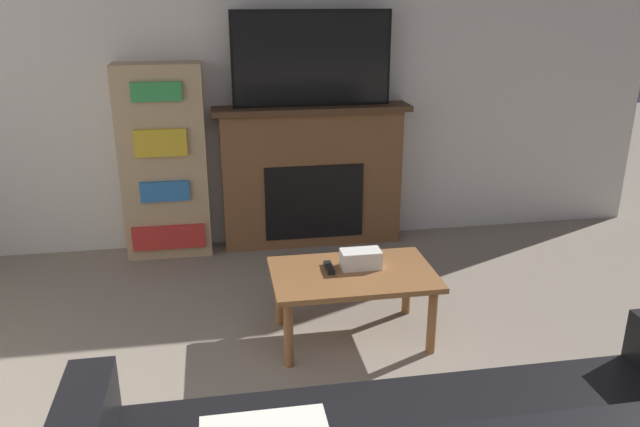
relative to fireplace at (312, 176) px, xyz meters
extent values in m
cube|color=silver|center=(-0.35, 0.14, 0.81)|extent=(6.11, 0.06, 2.70)
cube|color=brown|center=(0.00, 0.00, -0.02)|extent=(1.34, 0.22, 1.02)
cube|color=black|center=(0.00, -0.11, -0.17)|extent=(0.74, 0.01, 0.56)
cube|color=#4C331E|center=(0.00, -0.02, 0.51)|extent=(1.44, 0.28, 0.04)
cube|color=black|center=(0.00, -0.02, 0.86)|extent=(1.14, 0.03, 0.67)
cube|color=black|center=(0.00, -0.03, 0.86)|extent=(1.10, 0.01, 0.63)
cube|color=brown|center=(0.00, -1.45, -0.15)|extent=(0.89, 0.57, 0.03)
cylinder|color=brown|center=(-0.39, -1.67, -0.35)|extent=(0.05, 0.05, 0.37)
cylinder|color=brown|center=(0.38, -1.67, -0.35)|extent=(0.05, 0.05, 0.37)
cylinder|color=brown|center=(-0.39, -1.22, -0.35)|extent=(0.05, 0.05, 0.37)
cylinder|color=brown|center=(0.38, -1.22, -0.35)|extent=(0.05, 0.05, 0.37)
cube|color=white|center=(0.05, -1.39, -0.08)|extent=(0.22, 0.12, 0.10)
cube|color=black|center=(-0.13, -1.39, -0.12)|extent=(0.04, 0.15, 0.02)
cube|color=tan|center=(-1.07, -0.02, 0.16)|extent=(0.60, 0.26, 1.39)
cube|color=red|center=(-1.07, -0.16, -0.36)|extent=(0.51, 0.03, 0.17)
cube|color=#2D70B7|center=(-1.07, -0.16, -0.02)|extent=(0.34, 0.03, 0.14)
cube|color=gold|center=(-1.07, -0.16, 0.33)|extent=(0.35, 0.03, 0.19)
cube|color=green|center=(-1.07, -0.16, 0.68)|extent=(0.33, 0.03, 0.13)
camera|label=1|loc=(-0.70, -4.46, 1.30)|focal=35.00mm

